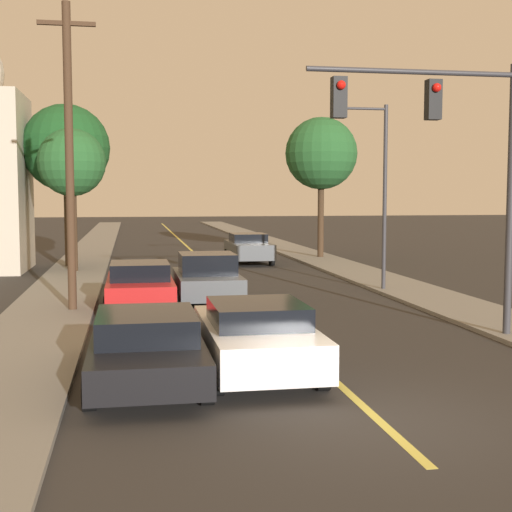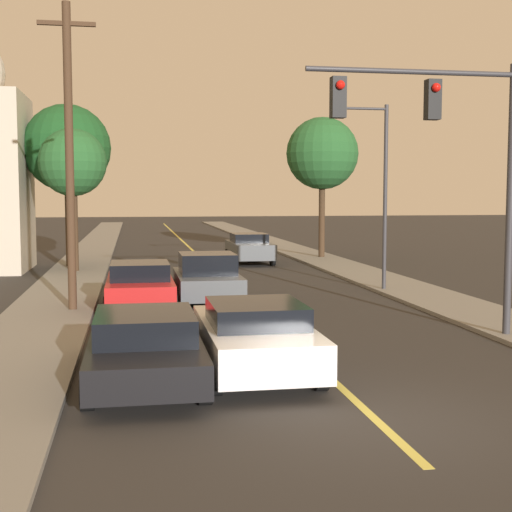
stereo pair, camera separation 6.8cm
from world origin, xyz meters
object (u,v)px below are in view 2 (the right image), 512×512
Objects in this scene: tree_left_near at (72,164)px; tree_left_far at (67,148)px; car_outer_lane_second at (140,285)px; car_far_oncoming at (249,248)px; car_outer_lane_front at (145,346)px; traffic_signal_mast at (448,141)px; utility_pole_left at (69,152)px; car_near_lane_second at (207,279)px; tree_right_near at (322,154)px; car_near_lane_front at (255,336)px; streetlamp_right at (372,169)px.

tree_left_far reaches higher than tree_left_near.
car_outer_lane_second is 0.97× the size of car_far_oncoming.
car_outer_lane_second is 0.60× the size of tree_left_far.
car_outer_lane_front is 8.40m from traffic_signal_mast.
traffic_signal_mast reaches higher than car_outer_lane_second.
car_outer_lane_front is 19.36m from tree_left_near.
car_far_oncoming is 9.72m from tree_left_near.
tree_left_far reaches higher than car_outer_lane_front.
traffic_signal_mast is at bearing -31.85° from utility_pole_left.
tree_right_near reaches higher than car_near_lane_second.
tree_right_near is at bearing 82.59° from traffic_signal_mast.
car_near_lane_front is 0.93× the size of car_outer_lane_front.
traffic_signal_mast is 8.33m from streetlamp_right.
car_far_oncoming reaches higher than car_outer_lane_front.
car_outer_lane_second is 9.80m from traffic_signal_mast.
car_outer_lane_second is 0.72× the size of tree_left_near.
tree_left_far is (-8.63, -1.11, 4.75)m from car_far_oncoming.
car_near_lane_front is 0.62× the size of tree_right_near.
utility_pole_left is (-8.87, 5.51, -0.02)m from traffic_signal_mast.
streetlamp_right is at bearing 82.77° from traffic_signal_mast.
traffic_signal_mast reaches higher than tree_left_near.
car_near_lane_second is at bearing 126.44° from traffic_signal_mast.
car_near_lane_second is at bearing -117.70° from tree_right_near.
car_near_lane_second is at bearing 77.25° from car_outer_lane_front.
tree_left_far is at bearing 7.33° from car_far_oncoming.
traffic_signal_mast is 0.73× the size of utility_pole_left.
car_near_lane_front is 0.62× the size of tree_left_far.
utility_pole_left reaches higher than streetlamp_right.
car_outer_lane_front is 1.07× the size of car_far_oncoming.
utility_pole_left is at bearing -84.81° from tree_left_far.
utility_pole_left is at bearing -85.91° from tree_left_near.
car_near_lane_second reaches higher than car_near_lane_front.
traffic_signal_mast reaches higher than car_near_lane_second.
tree_left_far is at bearing 118.68° from traffic_signal_mast.
car_near_lane_second is at bearing -66.26° from tree_left_far.
tree_right_near is (7.59, 14.47, 4.74)m from car_near_lane_second.
tree_left_far reaches higher than traffic_signal_mast.
streetlamp_right is (7.99, 10.88, 3.59)m from car_outer_lane_front.
utility_pole_left is at bearing -173.74° from car_outer_lane_second.
tree_left_near is 0.83× the size of tree_left_far.
car_near_lane_front is 21.74m from tree_left_far.
traffic_signal_mast is 0.85× the size of tree_left_far.
traffic_signal_mast is (1.40, -19.45, 3.86)m from car_far_oncoming.
car_outer_lane_front is (-2.08, -9.20, -0.10)m from car_near_lane_second.
tree_right_near is at bearing 71.93° from car_near_lane_front.
tree_right_near reaches higher than tree_left_near.
car_near_lane_front is 19.38m from tree_left_near.
tree_right_near is at bearing 67.77° from car_outer_lane_front.
car_outer_lane_second is at bearing 68.04° from car_far_oncoming.
car_near_lane_front is at bearing 80.95° from car_far_oncoming.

